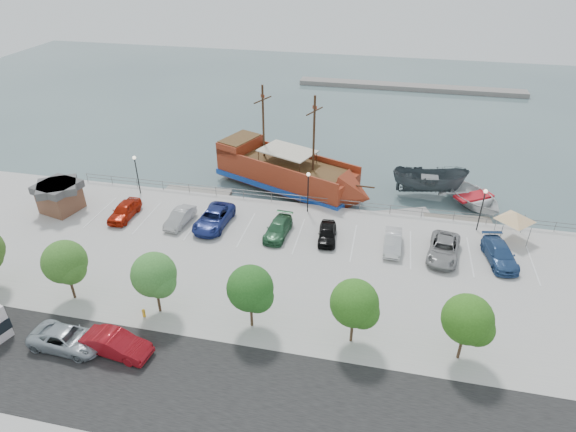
# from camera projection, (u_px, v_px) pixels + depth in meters

# --- Properties ---
(ground) EXTENTS (160.00, 160.00, 0.00)m
(ground) POSITION_uv_depth(u_px,v_px,m) (294.00, 257.00, 42.77)
(ground) COLOR #3F5558
(street) EXTENTS (100.00, 8.00, 0.04)m
(street) POSITION_uv_depth(u_px,v_px,m) (241.00, 397.00, 28.86)
(street) COLOR black
(street) RESTS_ON land_slab
(sidewalk) EXTENTS (100.00, 4.00, 0.05)m
(sidewalk) POSITION_uv_depth(u_px,v_px,m) (266.00, 327.00, 33.88)
(sidewalk) COLOR #A2A29E
(sidewalk) RESTS_ON land_slab
(seawall_railing) EXTENTS (50.00, 0.06, 1.00)m
(seawall_railing) POSITION_uv_depth(u_px,v_px,m) (310.00, 201.00, 48.51)
(seawall_railing) COLOR slate
(seawall_railing) RESTS_ON land_slab
(far_shore) EXTENTS (40.00, 3.00, 0.80)m
(far_shore) POSITION_uv_depth(u_px,v_px,m) (410.00, 87.00, 86.77)
(far_shore) COLOR gray
(far_shore) RESTS_ON ground
(pirate_ship) EXTENTS (18.81, 11.52, 11.73)m
(pirate_ship) POSITION_uv_depth(u_px,v_px,m) (296.00, 176.00, 52.31)
(pirate_ship) COLOR maroon
(pirate_ship) RESTS_ON ground
(patrol_boat) EXTENTS (8.06, 3.48, 3.05)m
(patrol_boat) POSITION_uv_depth(u_px,v_px,m) (429.00, 183.00, 51.82)
(patrol_boat) COLOR #3A4347
(patrol_boat) RESTS_ON ground
(speedboat) EXTENTS (8.46, 9.09, 1.53)m
(speedboat) POSITION_uv_depth(u_px,v_px,m) (473.00, 199.00, 50.35)
(speedboat) COLOR silver
(speedboat) RESTS_ON ground
(dock_west) EXTENTS (7.42, 2.46, 0.42)m
(dock_west) POSITION_uv_depth(u_px,v_px,m) (197.00, 193.00, 52.68)
(dock_west) COLOR gray
(dock_west) RESTS_ON ground
(dock_mid) EXTENTS (6.41, 3.88, 0.35)m
(dock_mid) POSITION_uv_depth(u_px,v_px,m) (400.00, 215.00, 48.73)
(dock_mid) COLOR #989491
(dock_mid) RESTS_ON ground
(dock_east) EXTENTS (6.66, 2.49, 0.37)m
(dock_east) POSITION_uv_depth(u_px,v_px,m) (458.00, 221.00, 47.70)
(dock_east) COLOR slate
(dock_east) RESTS_ON ground
(shed) EXTENTS (4.29, 4.29, 2.93)m
(shed) POSITION_uv_depth(u_px,v_px,m) (60.00, 196.00, 47.18)
(shed) COLOR brown
(shed) RESTS_ON land_slab
(canopy_tent) EXTENTS (3.77, 3.77, 3.10)m
(canopy_tent) POSITION_uv_depth(u_px,v_px,m) (517.00, 213.00, 42.24)
(canopy_tent) COLOR slate
(canopy_tent) RESTS_ON land_slab
(street_van) EXTENTS (5.20, 2.56, 1.42)m
(street_van) POSITION_uv_depth(u_px,v_px,m) (67.00, 339.00, 32.00)
(street_van) COLOR #99A5AC
(street_van) RESTS_ON street
(street_sedan) EXTENTS (4.90, 2.21, 1.56)m
(street_sedan) POSITION_uv_depth(u_px,v_px,m) (116.00, 344.00, 31.49)
(street_sedan) COLOR maroon
(street_sedan) RESTS_ON street
(fire_hydrant) EXTENTS (0.24, 0.24, 0.71)m
(fire_hydrant) POSITION_uv_depth(u_px,v_px,m) (144.00, 313.00, 34.63)
(fire_hydrant) COLOR gold
(fire_hydrant) RESTS_ON sidewalk
(lamp_post_left) EXTENTS (0.36, 0.36, 4.28)m
(lamp_post_left) POSITION_uv_depth(u_px,v_px,m) (136.00, 168.00, 49.46)
(lamp_post_left) COLOR black
(lamp_post_left) RESTS_ON land_slab
(lamp_post_mid) EXTENTS (0.36, 0.36, 4.28)m
(lamp_post_mid) POSITION_uv_depth(u_px,v_px,m) (308.00, 185.00, 46.18)
(lamp_post_mid) COLOR black
(lamp_post_mid) RESTS_ON land_slab
(lamp_post_right) EXTENTS (0.36, 0.36, 4.28)m
(lamp_post_right) POSITION_uv_depth(u_px,v_px,m) (483.00, 203.00, 43.26)
(lamp_post_right) COLOR black
(lamp_post_right) RESTS_ON land_slab
(tree_b) EXTENTS (3.30, 3.20, 5.00)m
(tree_b) POSITION_uv_depth(u_px,v_px,m) (66.00, 264.00, 34.83)
(tree_b) COLOR #473321
(tree_b) RESTS_ON sidewalk
(tree_c) EXTENTS (3.30, 3.20, 5.00)m
(tree_c) POSITION_uv_depth(u_px,v_px,m) (155.00, 276.00, 33.55)
(tree_c) COLOR #473321
(tree_c) RESTS_ON sidewalk
(tree_d) EXTENTS (3.30, 3.20, 5.00)m
(tree_d) POSITION_uv_depth(u_px,v_px,m) (252.00, 290.00, 32.28)
(tree_d) COLOR #473321
(tree_d) RESTS_ON sidewalk
(tree_e) EXTENTS (3.30, 3.20, 5.00)m
(tree_e) POSITION_uv_depth(u_px,v_px,m) (356.00, 305.00, 31.00)
(tree_e) COLOR #473321
(tree_e) RESTS_ON sidewalk
(tree_f) EXTENTS (3.30, 3.20, 5.00)m
(tree_f) POSITION_uv_depth(u_px,v_px,m) (470.00, 321.00, 29.73)
(tree_f) COLOR #473321
(tree_f) RESTS_ON sidewalk
(parked_car_a) EXTENTS (1.79, 4.43, 1.51)m
(parked_car_a) POSITION_uv_depth(u_px,v_px,m) (124.00, 210.00, 46.38)
(parked_car_a) COLOR #A51B07
(parked_car_a) RESTS_ON land_slab
(parked_car_b) EXTENTS (1.88, 4.25, 1.36)m
(parked_car_b) POSITION_uv_depth(u_px,v_px,m) (180.00, 217.00, 45.42)
(parked_car_b) COLOR #A6A6A6
(parked_car_b) RESTS_ON land_slab
(parked_car_c) EXTENTS (2.90, 5.75, 1.56)m
(parked_car_c) POSITION_uv_depth(u_px,v_px,m) (214.00, 218.00, 45.09)
(parked_car_c) COLOR navy
(parked_car_c) RESTS_ON land_slab
(parked_car_d) EXTENTS (2.21, 4.72, 1.33)m
(parked_car_d) POSITION_uv_depth(u_px,v_px,m) (278.00, 229.00, 43.76)
(parked_car_d) COLOR #285A38
(parked_car_d) RESTS_ON land_slab
(parked_car_e) EXTENTS (1.94, 4.09, 1.35)m
(parked_car_e) POSITION_uv_depth(u_px,v_px,m) (327.00, 233.00, 43.09)
(parked_car_e) COLOR black
(parked_car_e) RESTS_ON land_slab
(parked_car_f) EXTENTS (1.49, 4.21, 1.38)m
(parked_car_f) POSITION_uv_depth(u_px,v_px,m) (393.00, 242.00, 41.88)
(parked_car_f) COLOR silver
(parked_car_f) RESTS_ON land_slab
(parked_car_g) EXTENTS (3.24, 5.62, 1.47)m
(parked_car_g) POSITION_uv_depth(u_px,v_px,m) (444.00, 249.00, 40.85)
(parked_car_g) COLOR gray
(parked_car_g) RESTS_ON land_slab
(parked_car_h) EXTENTS (2.92, 5.33, 1.46)m
(parked_car_h) POSITION_uv_depth(u_px,v_px,m) (500.00, 254.00, 40.25)
(parked_car_h) COLOR navy
(parked_car_h) RESTS_ON land_slab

